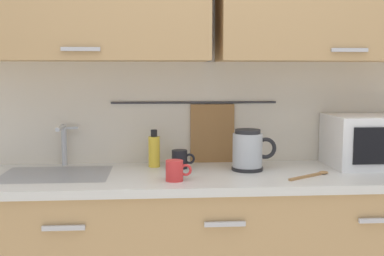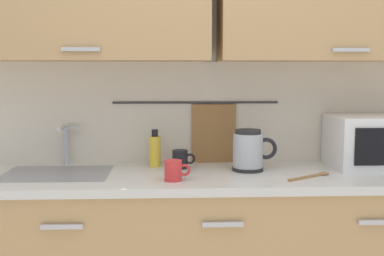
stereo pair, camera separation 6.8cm
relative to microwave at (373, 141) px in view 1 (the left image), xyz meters
name	(u,v)px [view 1 (the left image)]	position (x,y,z in m)	size (l,w,h in m)	color
back_wall_assembly	(211,48)	(-0.84, 0.12, 0.49)	(3.70, 0.41, 2.50)	silver
sink_faucet	(64,139)	(-1.63, 0.12, 0.01)	(0.09, 0.17, 0.22)	#B2B5BA
microwave	(373,141)	(0.00, 0.00, 0.00)	(0.46, 0.35, 0.27)	white
electric_kettle	(248,150)	(-0.68, -0.06, -0.03)	(0.23, 0.16, 0.21)	black
dish_soap_bottle	(154,151)	(-1.15, 0.06, -0.05)	(0.06, 0.06, 0.20)	yellow
mug_near_sink	(180,159)	(-1.02, 0.01, -0.09)	(0.12, 0.08, 0.09)	black
mug_by_kettle	(175,171)	(-1.05, -0.27, -0.09)	(0.12, 0.08, 0.09)	red
wooden_spoon	(314,175)	(-0.39, -0.22, -0.13)	(0.25, 0.18, 0.01)	#9E7042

